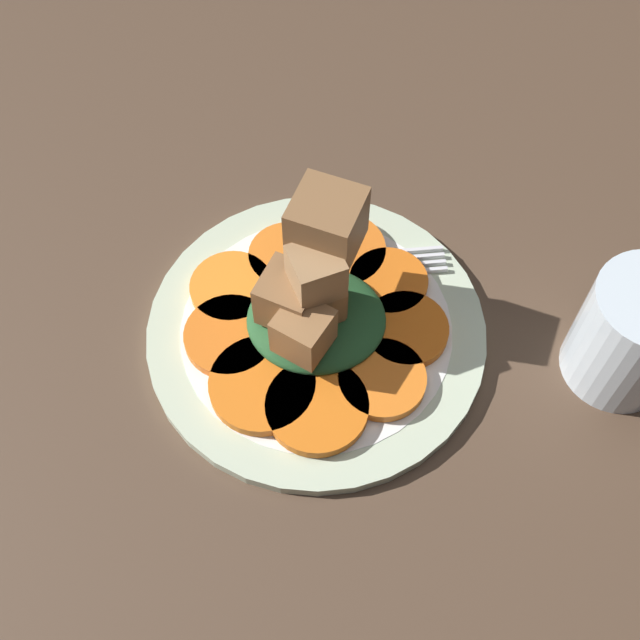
% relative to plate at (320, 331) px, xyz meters
% --- Properties ---
extents(table_slab, '(1.20, 1.20, 0.02)m').
position_rel_plate_xyz_m(table_slab, '(0.00, 0.00, -0.02)').
color(table_slab, '#4C3828').
rests_on(table_slab, ground).
extents(plate, '(0.25, 0.25, 0.01)m').
position_rel_plate_xyz_m(plate, '(0.00, 0.00, 0.00)').
color(plate, beige).
rests_on(plate, table_slab).
extents(carrot_slice_0, '(0.06, 0.06, 0.01)m').
position_rel_plate_xyz_m(carrot_slice_0, '(0.06, -0.03, 0.01)').
color(carrot_slice_0, orange).
rests_on(carrot_slice_0, plate).
extents(carrot_slice_1, '(0.07, 0.07, 0.01)m').
position_rel_plate_xyz_m(carrot_slice_1, '(0.06, 0.01, 0.01)').
color(carrot_slice_1, orange).
rests_on(carrot_slice_1, plate).
extents(carrot_slice_2, '(0.08, 0.08, 0.01)m').
position_rel_plate_xyz_m(carrot_slice_2, '(0.04, 0.05, 0.01)').
color(carrot_slice_2, orange).
rests_on(carrot_slice_2, plate).
extents(carrot_slice_3, '(0.07, 0.07, 0.01)m').
position_rel_plate_xyz_m(carrot_slice_3, '(-0.00, 0.07, 0.01)').
color(carrot_slice_3, orange).
rests_on(carrot_slice_3, plate).
extents(carrot_slice_4, '(0.06, 0.06, 0.01)m').
position_rel_plate_xyz_m(carrot_slice_4, '(-0.05, 0.05, 0.01)').
color(carrot_slice_4, orange).
rests_on(carrot_slice_4, plate).
extents(carrot_slice_5, '(0.06, 0.06, 0.01)m').
position_rel_plate_xyz_m(carrot_slice_5, '(-0.07, 0.01, 0.01)').
color(carrot_slice_5, '#D66115').
rests_on(carrot_slice_5, plate).
extents(carrot_slice_6, '(0.06, 0.06, 0.01)m').
position_rel_plate_xyz_m(carrot_slice_6, '(-0.06, -0.04, 0.01)').
color(carrot_slice_6, orange).
rests_on(carrot_slice_6, plate).
extents(carrot_slice_7, '(0.07, 0.07, 0.01)m').
position_rel_plate_xyz_m(carrot_slice_7, '(-0.02, -0.07, 0.01)').
color(carrot_slice_7, orange).
rests_on(carrot_slice_7, plate).
extents(carrot_slice_8, '(0.06, 0.06, 0.01)m').
position_rel_plate_xyz_m(carrot_slice_8, '(0.02, -0.06, 0.01)').
color(carrot_slice_8, orange).
rests_on(carrot_slice_8, plate).
extents(center_pile, '(0.10, 0.11, 0.11)m').
position_rel_plate_xyz_m(center_pile, '(0.00, -0.00, 0.05)').
color(center_pile, '#235128').
rests_on(center_pile, plate).
extents(fork, '(0.20, 0.03, 0.00)m').
position_rel_plate_xyz_m(fork, '(-0.01, -0.05, 0.01)').
color(fork, silver).
rests_on(fork, plate).
extents(water_glass, '(0.08, 0.08, 0.09)m').
position_rel_plate_xyz_m(water_glass, '(-0.22, 0.03, 0.04)').
color(water_glass, silver).
rests_on(water_glass, table_slab).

